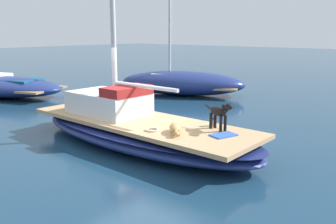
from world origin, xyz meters
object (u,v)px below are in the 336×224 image
deck_winch (213,122)px  deck_towel (223,135)px  coiled_rope (152,130)px  sailboat_main (139,132)px  dog_black (220,113)px  dog_tan (175,129)px  moored_boat_starboard_side (182,82)px

deck_winch → deck_towel: size_ratio=0.38×
deck_winch → coiled_rope: size_ratio=0.65×
sailboat_main → coiled_rope: 1.19m
dog_black → deck_winch: (0.24, 0.34, -0.32)m
dog_tan → deck_towel: dog_tan is taller
deck_winch → deck_towel: bearing=-130.4°
dog_black → deck_towel: dog_black is taller
dog_tan → coiled_rope: bearing=108.2°
deck_winch → deck_towel: 0.87m
moored_boat_starboard_side → dog_black: bearing=-136.2°
dog_black → dog_tan: size_ratio=1.21×
dog_tan → coiled_rope: 0.59m
sailboat_main → deck_winch: bearing=-68.9°
deck_winch → dog_tan: bearing=165.6°
sailboat_main → deck_towel: bearing=-86.7°
dog_tan → moored_boat_starboard_side: 9.03m
dog_black → deck_winch: 0.52m
dog_black → sailboat_main: bearing=102.2°
deck_towel → deck_winch: bearing=49.6°
sailboat_main → dog_black: dog_black is taller
sailboat_main → moored_boat_starboard_side: moored_boat_starboard_side is taller
deck_winch → moored_boat_starboard_side: size_ratio=0.03×
dog_black → deck_winch: dog_black is taller
deck_winch → moored_boat_starboard_side: (6.10, 5.73, -0.17)m
deck_towel → moored_boat_starboard_side: bearing=43.8°
dog_black → coiled_rope: size_ratio=2.83×
dog_black → moored_boat_starboard_side: bearing=43.8°
coiled_rope → dog_black: bearing=-48.4°
sailboat_main → dog_tan: 1.65m
deck_winch → moored_boat_starboard_side: moored_boat_starboard_side is taller
moored_boat_starboard_side → dog_tan: bearing=-142.8°
dog_black → dog_tan: 1.10m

